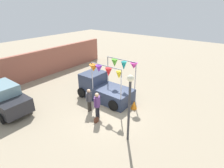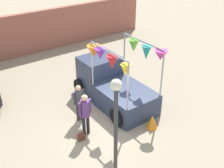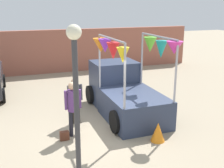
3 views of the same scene
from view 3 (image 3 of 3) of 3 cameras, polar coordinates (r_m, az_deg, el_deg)
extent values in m
plane|color=gray|center=(9.46, -2.51, -9.51)|extent=(60.00, 60.00, 0.00)
cube|color=#2D3851|center=(10.09, 4.42, -4.78)|extent=(1.90, 2.60, 1.00)
cube|color=#2D3851|center=(11.73, 0.45, 0.29)|extent=(1.80, 1.40, 1.80)
cube|color=#8CB2C6|center=(11.61, 0.45, 2.42)|extent=(1.76, 1.37, 0.60)
cylinder|color=black|center=(11.92, -4.44, -2.12)|extent=(0.22, 0.76, 0.76)
cylinder|color=black|center=(12.53, 3.96, -1.20)|extent=(0.22, 0.76, 0.76)
cylinder|color=black|center=(9.20, 0.77, -7.66)|extent=(0.22, 0.76, 0.76)
cylinder|color=black|center=(9.98, 11.08, -6.02)|extent=(0.22, 0.76, 0.76)
cylinder|color=#A5A5AD|center=(10.48, -2.52, 4.54)|extent=(0.07, 0.07, 1.99)
cylinder|color=#A5A5AD|center=(11.11, 6.10, 5.12)|extent=(0.07, 0.07, 1.99)
cylinder|color=#A5A5AD|center=(8.24, 2.61, 1.40)|extent=(0.07, 0.07, 1.99)
cylinder|color=#A5A5AD|center=(9.04, 12.87, 2.31)|extent=(0.07, 0.07, 1.99)
cylinder|color=#A5A5AD|center=(9.18, -0.26, 9.22)|extent=(0.07, 2.44, 0.07)
cylinder|color=#A5A5AD|center=(9.90, 9.39, 9.50)|extent=(0.07, 2.44, 0.07)
cone|color=yellow|center=(8.26, 2.21, 5.87)|extent=(0.43, 0.43, 0.47)
cone|color=#D83399|center=(9.04, 12.58, 7.22)|extent=(0.72, 0.72, 0.40)
cone|color=red|center=(9.01, 0.25, 6.76)|extent=(0.62, 0.62, 0.54)
cone|color=teal|center=(9.75, 9.96, 6.95)|extent=(0.57, 0.57, 0.60)
cone|color=purple|center=(9.76, -1.42, 7.81)|extent=(0.64, 0.64, 0.47)
cone|color=#66CC33|center=(10.45, 7.75, 7.93)|extent=(0.57, 0.57, 0.56)
cone|color=orange|center=(10.21, -2.27, 7.88)|extent=(0.82, 0.82, 0.50)
cylinder|color=black|center=(15.26, -21.20, 0.63)|extent=(0.18, 0.64, 0.64)
cylinder|color=black|center=(12.85, -21.28, -2.12)|extent=(0.18, 0.64, 0.64)
cylinder|color=black|center=(9.04, -8.33, -7.97)|extent=(0.13, 0.13, 0.85)
cylinder|color=black|center=(9.07, -7.21, -7.83)|extent=(0.13, 0.13, 0.85)
cylinder|color=#593372|center=(8.78, -7.95, -3.34)|extent=(0.34, 0.34, 0.67)
sphere|color=tan|center=(8.64, -8.07, -0.43)|extent=(0.26, 0.26, 0.26)
cylinder|color=#593372|center=(8.73, -9.37, -3.28)|extent=(0.09, 0.09, 0.61)
cylinder|color=#593372|center=(8.81, -6.56, -2.98)|extent=(0.09, 0.09, 0.61)
cylinder|color=#2D2823|center=(9.96, -7.91, -5.85)|extent=(0.13, 0.13, 0.78)
cylinder|color=#2D2823|center=(10.00, -6.90, -5.73)|extent=(0.13, 0.13, 0.78)
cylinder|color=#3F3F47|center=(9.74, -7.55, -1.95)|extent=(0.34, 0.34, 0.62)
sphere|color=tan|center=(9.62, -7.64, 0.47)|extent=(0.23, 0.23, 0.23)
cylinder|color=#3F3F47|center=(9.69, -8.82, -1.91)|extent=(0.09, 0.09, 0.56)
cylinder|color=#3F3F47|center=(9.78, -6.30, -1.65)|extent=(0.09, 0.09, 0.56)
cube|color=#592D1E|center=(8.94, -9.64, -10.33)|extent=(0.28, 0.16, 0.28)
cylinder|color=#333338|center=(6.21, -7.13, -6.75)|extent=(0.12, 0.12, 3.36)
sphere|color=#F2EDCC|center=(5.76, -7.76, 10.40)|extent=(0.32, 0.32, 0.32)
cube|color=#9E5947|center=(17.50, -11.50, 6.52)|extent=(18.00, 0.36, 2.60)
cone|color=orange|center=(8.80, 9.31, -9.59)|extent=(0.59, 0.59, 0.60)
camera|label=1|loc=(5.92, -96.93, 23.97)|focal=28.00mm
camera|label=2|loc=(4.05, -115.30, 44.70)|focal=45.00mm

